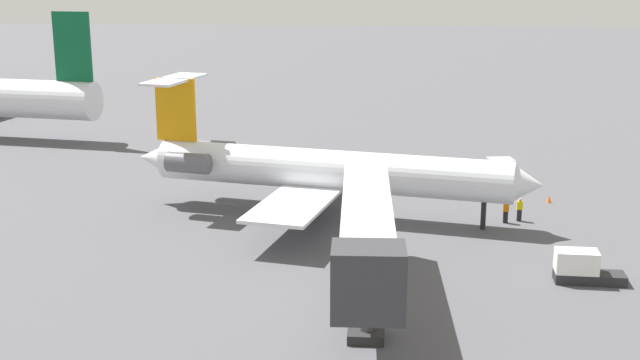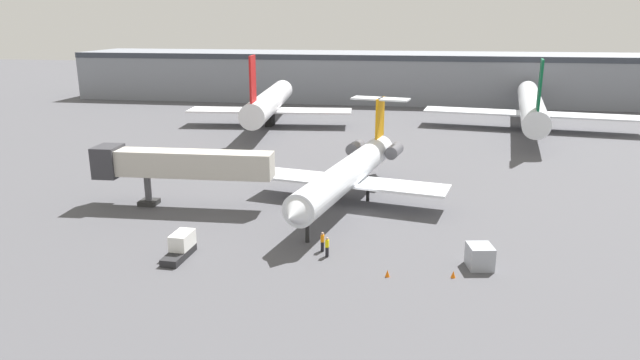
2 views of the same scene
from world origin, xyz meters
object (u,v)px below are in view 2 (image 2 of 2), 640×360
at_px(ground_crew_marshaller, 327,247).
at_px(traffic_cone_near, 387,273).
at_px(traffic_cone_mid, 453,274).
at_px(baggage_tug_lead, 181,246).
at_px(parked_airliner_west_mid, 531,105).
at_px(cargo_container_uld, 480,256).
at_px(ground_crew_loader, 322,241).
at_px(regional_jet, 350,171).
at_px(parked_airliner_west_end, 270,102).
at_px(jet_bridge, 173,164).

height_order(ground_crew_marshaller, traffic_cone_near, ground_crew_marshaller).
distance_m(traffic_cone_near, traffic_cone_mid, 4.91).
bearing_deg(traffic_cone_mid, baggage_tug_lead, 178.52).
bearing_deg(parked_airliner_west_mid, cargo_container_uld, -103.60).
xyz_separation_m(ground_crew_marshaller, ground_crew_loader, (-0.55, 1.05, 0.00)).
xyz_separation_m(baggage_tug_lead, parked_airliner_west_mid, (38.55, 62.52, 3.45)).
bearing_deg(regional_jet, traffic_cone_near, -74.66).
distance_m(regional_jet, traffic_cone_near, 18.36).
bearing_deg(regional_jet, baggage_tug_lead, -126.58).
xyz_separation_m(ground_crew_loader, parked_airliner_west_mid, (27.31, 59.64, 3.43)).
bearing_deg(parked_airliner_west_mid, parked_airliner_west_end, -175.44).
xyz_separation_m(regional_jet, ground_crew_marshaller, (-0.26, -14.41, -2.64)).
relative_size(ground_crew_loader, traffic_cone_mid, 3.07).
distance_m(ground_crew_loader, parked_airliner_west_mid, 65.69).
xyz_separation_m(ground_crew_marshaller, parked_airliner_west_end, (-19.11, 57.03, 3.48)).
relative_size(jet_bridge, baggage_tug_lead, 4.57).
bearing_deg(traffic_cone_near, ground_crew_marshaller, 149.06).
bearing_deg(ground_crew_loader, traffic_cone_mid, -18.18).
bearing_deg(ground_crew_loader, baggage_tug_lead, -165.65).
distance_m(regional_jet, baggage_tug_lead, 20.39).
relative_size(regional_jet, parked_airliner_west_end, 0.85).
height_order(jet_bridge, baggage_tug_lead, jet_bridge).
height_order(regional_jet, traffic_cone_mid, regional_jet).
relative_size(baggage_tug_lead, traffic_cone_mid, 7.37).
relative_size(ground_crew_loader, traffic_cone_near, 3.07).
bearing_deg(regional_jet, cargo_container_uld, -51.08).
relative_size(baggage_tug_lead, traffic_cone_near, 7.37).
bearing_deg(parked_airliner_west_end, regional_jet, -65.56).
xyz_separation_m(jet_bridge, ground_crew_marshaller, (17.49, -10.49, -3.63)).
height_order(baggage_tug_lead, cargo_container_uld, baggage_tug_lead).
bearing_deg(traffic_cone_mid, parked_airliner_west_mid, 75.05).
height_order(ground_crew_marshaller, baggage_tug_lead, baggage_tug_lead).
distance_m(regional_jet, traffic_cone_mid, 19.64).
bearing_deg(cargo_container_uld, parked_airliner_west_end, 118.57).
distance_m(jet_bridge, baggage_tug_lead, 14.06).
height_order(regional_jet, parked_airliner_west_mid, parked_airliner_west_mid).
relative_size(jet_bridge, traffic_cone_near, 33.69).
xyz_separation_m(ground_crew_loader, baggage_tug_lead, (-11.24, -2.87, -0.02)).
height_order(regional_jet, traffic_cone_near, regional_jet).
relative_size(baggage_tug_lead, parked_airliner_west_end, 0.11).
xyz_separation_m(regional_jet, parked_airliner_west_mid, (26.50, 46.28, 0.79)).
distance_m(cargo_container_uld, parked_airliner_west_mid, 62.70).
bearing_deg(parked_airliner_west_mid, regional_jet, -119.79).
bearing_deg(ground_crew_loader, jet_bridge, 150.86).
height_order(traffic_cone_near, traffic_cone_mid, same).
bearing_deg(regional_jet, parked_airliner_west_mid, 60.21).
bearing_deg(ground_crew_marshaller, jet_bridge, 149.04).
xyz_separation_m(regional_jet, ground_crew_loader, (-0.81, -13.36, -2.64)).
xyz_separation_m(jet_bridge, parked_airliner_west_end, (-1.61, 46.53, -0.14)).
xyz_separation_m(regional_jet, parked_airliner_west_end, (-19.37, 42.62, 0.84)).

